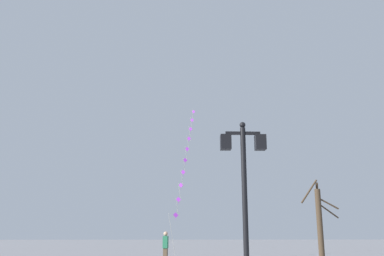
{
  "coord_description": "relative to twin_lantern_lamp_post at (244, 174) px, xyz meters",
  "views": [
    {
      "loc": [
        0.08,
        -2.89,
        1.67
      ],
      "look_at": [
        0.71,
        18.94,
        7.11
      ],
      "focal_mm": 39.21,
      "sensor_mm": 36.0,
      "label": 1
    }
  ],
  "objects": [
    {
      "name": "twin_lantern_lamp_post",
      "position": [
        0.0,
        0.0,
        0.0
      ],
      "size": [
        1.21,
        0.28,
        4.55
      ],
      "color": "black",
      "rests_on": "ground_plane"
    },
    {
      "name": "kite_train",
      "position": [
        -1.36,
        18.47,
        3.15
      ],
      "size": [
        1.92,
        11.2,
        11.89
      ],
      "color": "brown",
      "rests_on": "ground_plane"
    },
    {
      "name": "kite_flyer",
      "position": [
        -2.39,
        11.38,
        -2.25
      ],
      "size": [
        0.29,
        0.62,
        1.71
      ],
      "rotation": [
        0.0,
        0.0,
        1.43
      ],
      "color": "brown",
      "rests_on": "ground_plane"
    },
    {
      "name": "bare_tree",
      "position": [
        4.36,
        7.46,
        -1.21
      ],
      "size": [
        1.9,
        1.18,
        3.93
      ],
      "color": "#423323",
      "rests_on": "ground_plane"
    }
  ]
}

